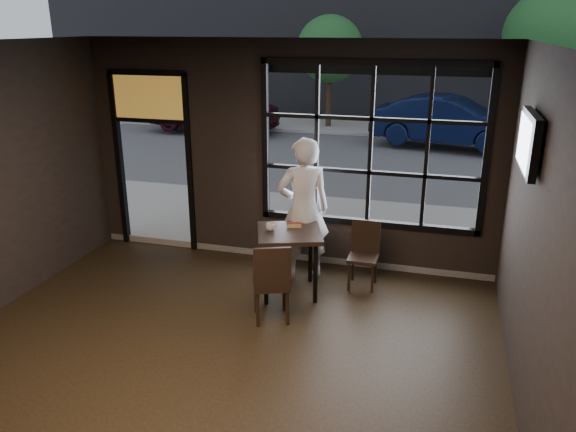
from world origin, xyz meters
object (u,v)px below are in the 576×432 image
(chair_near, at_px, (271,281))
(navy_car, at_px, (449,121))
(man, at_px, (303,210))
(cafe_table, at_px, (289,262))

(chair_near, bearing_deg, navy_car, -122.64)
(man, bearing_deg, cafe_table, 58.89)
(chair_near, distance_m, navy_car, 10.74)
(cafe_table, xyz_separation_m, chair_near, (-0.02, -0.73, 0.07))
(chair_near, xyz_separation_m, navy_car, (1.91, 10.56, 0.29))
(cafe_table, distance_m, chair_near, 0.73)
(chair_near, relative_size, navy_car, 0.24)
(man, bearing_deg, chair_near, 61.42)
(chair_near, height_order, man, man)
(cafe_table, height_order, navy_car, navy_car)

